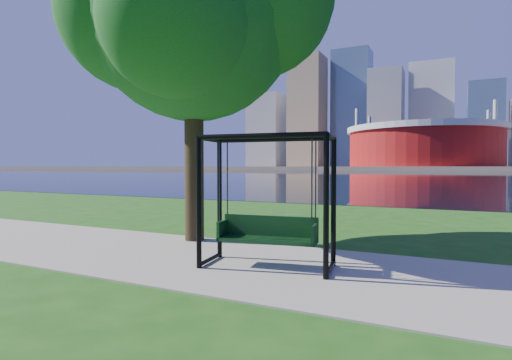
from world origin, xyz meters
The scene contains 8 objects.
ground centered at (0.00, 0.00, 0.00)m, with size 900.00×900.00×0.00m, color #1E5114.
path centered at (0.00, -0.50, 0.01)m, with size 120.00×4.00×0.03m, color #9E937F.
river centered at (0.00, 102.00, 0.01)m, with size 900.00×180.00×0.02m, color black.
far_bank centered at (0.00, 306.00, 1.00)m, with size 900.00×228.00×2.00m, color #937F60.
stadium centered at (-10.00, 235.00, 14.23)m, with size 83.00×83.00×32.00m.
skyline centered at (-4.27, 319.39, 35.89)m, with size 392.00×66.00×96.50m.
swing centered at (0.60, -0.57, 1.20)m, with size 2.55×1.37×2.49m.
park_tree centered at (-2.26, 1.15, 5.85)m, with size 6.78×6.13×8.42m.
Camera 1 is at (3.66, -7.35, 1.90)m, focal length 28.00 mm.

